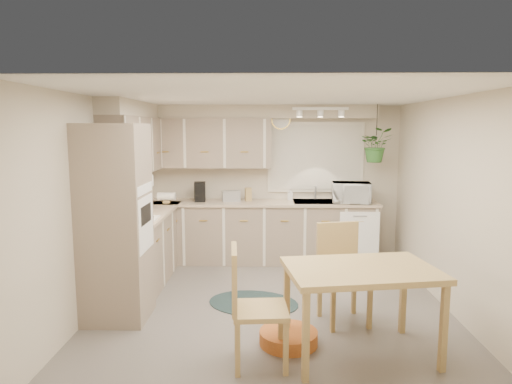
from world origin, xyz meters
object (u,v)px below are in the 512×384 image
chair_left (260,307)px  braided_rug (253,303)px  dining_table (360,311)px  microwave (351,190)px  chair_back (345,275)px  pet_bed (289,338)px

chair_left → braided_rug: chair_left is taller
dining_table → chair_left: size_ratio=1.25×
microwave → braided_rug: bearing=-125.6°
chair_back → pet_bed: (-0.61, -0.51, -0.46)m
dining_table → pet_bed: dining_table is taller
chair_back → braided_rug: chair_back is taller
dining_table → chair_back: (-0.02, 0.70, 0.11)m
dining_table → chair_left: bearing=-168.5°
pet_bed → braided_rug: bearing=109.7°
microwave → chair_back: bearing=-96.4°
dining_table → braided_rug: 1.62m
braided_rug → dining_table: bearing=-50.5°
microwave → dining_table: bearing=-93.2°
dining_table → chair_left: 0.92m
braided_rug → microwave: size_ratio=1.92×
chair_back → chair_left: bearing=32.5°
braided_rug → pet_bed: (0.36, -1.02, 0.06)m
dining_table → braided_rug: dining_table is taller
dining_table → microwave: (0.42, 2.85, 0.72)m
chair_left → pet_bed: chair_left is taller
chair_back → pet_bed: chair_back is taller
pet_bed → microwave: (1.06, 2.66, 1.06)m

